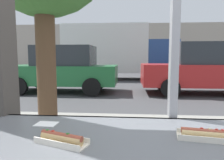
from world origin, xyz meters
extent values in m
plane|color=#424244|center=(0.00, 8.00, 0.00)|extent=(60.00, 60.00, 0.00)
cube|color=gray|center=(0.00, 1.60, 0.07)|extent=(16.00, 2.80, 0.14)
cube|color=#404245|center=(0.00, 0.03, 0.94)|extent=(2.23, 0.02, 0.02)
cube|color=#9E9EA3|center=(0.00, 0.08, 1.62)|extent=(0.05, 0.08, 1.33)
cube|color=#A89E8E|center=(0.00, 20.18, 2.35)|extent=(28.00, 1.20, 4.71)
cube|color=silver|center=(0.08, -0.30, 0.95)|extent=(0.28, 0.13, 0.01)
cube|color=silver|center=(0.08, -0.34, 0.96)|extent=(0.27, 0.05, 0.03)
cube|color=silver|center=(0.09, -0.25, 0.96)|extent=(0.27, 0.05, 0.03)
cylinder|color=#DBB77A|center=(0.08, -0.30, 0.97)|extent=(0.23, 0.08, 0.04)
cylinder|color=#9E4733|center=(0.08, -0.30, 0.99)|extent=(0.24, 0.06, 0.03)
cube|color=beige|center=(0.09, -0.30, 1.00)|extent=(0.01, 0.01, 0.01)
cube|color=red|center=(0.15, -0.31, 1.00)|extent=(0.02, 0.01, 0.01)
cube|color=red|center=(0.12, -0.30, 1.00)|extent=(0.02, 0.01, 0.01)
cube|color=red|center=(0.06, -0.29, 1.00)|extent=(0.01, 0.01, 0.01)
cube|color=silver|center=(-0.58, -0.40, 0.95)|extent=(0.26, 0.16, 0.01)
cube|color=silver|center=(-0.60, -0.44, 0.96)|extent=(0.23, 0.09, 0.03)
cube|color=silver|center=(-0.57, -0.36, 0.96)|extent=(0.23, 0.09, 0.03)
cylinder|color=tan|center=(-0.58, -0.40, 0.97)|extent=(0.21, 0.11, 0.04)
cylinder|color=#9E4733|center=(-0.58, -0.40, 0.99)|extent=(0.21, 0.09, 0.03)
cube|color=#337A2D|center=(-0.66, -0.38, 1.00)|extent=(0.01, 0.01, 0.01)
cube|color=#337A2D|center=(-0.55, -0.41, 1.00)|extent=(0.01, 0.01, 0.01)
cube|color=red|center=(-0.63, -0.39, 1.00)|extent=(0.01, 0.01, 0.01)
cube|color=white|center=(-0.76, -0.15, 0.95)|extent=(0.12, 0.10, 0.00)
cube|color=#236B38|center=(-2.85, 6.49, 0.68)|extent=(4.20, 1.76, 0.71)
cube|color=#282D33|center=(-2.72, 6.49, 1.40)|extent=(2.19, 1.55, 0.74)
cylinder|color=black|center=(-1.55, 7.37, 0.32)|extent=(0.64, 0.18, 0.64)
cylinder|color=black|center=(-1.55, 5.61, 0.32)|extent=(0.64, 0.18, 0.64)
cylinder|color=black|center=(-4.16, 7.37, 0.32)|extent=(0.64, 0.18, 0.64)
cylinder|color=black|center=(-4.16, 5.61, 0.32)|extent=(0.64, 0.18, 0.64)
cube|color=red|center=(2.54, 6.49, 0.71)|extent=(4.67, 1.77, 0.77)
cube|color=#282D33|center=(2.64, 6.49, 1.48)|extent=(2.43, 1.56, 0.77)
cylinder|color=black|center=(1.09, 7.37, 0.32)|extent=(0.64, 0.18, 0.64)
cylinder|color=black|center=(1.09, 5.60, 0.32)|extent=(0.64, 0.18, 0.64)
cube|color=silver|center=(-1.71, 11.40, 1.85)|extent=(5.00, 2.20, 2.80)
cube|color=navy|center=(1.59, 11.40, 1.40)|extent=(1.90, 2.10, 1.90)
cylinder|color=black|center=(1.59, 12.45, 0.45)|extent=(0.90, 0.24, 0.90)
cylinder|color=black|center=(1.59, 10.35, 0.45)|extent=(0.90, 0.24, 0.90)
cylinder|color=black|center=(-2.62, 12.50, 0.45)|extent=(0.90, 0.24, 0.90)
cylinder|color=black|center=(-2.62, 10.30, 0.45)|extent=(0.90, 0.24, 0.90)
cylinder|color=brown|center=(-1.66, 2.07, 1.15)|extent=(0.32, 0.32, 2.01)
camera|label=1|loc=(-0.29, -1.26, 1.33)|focal=32.90mm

